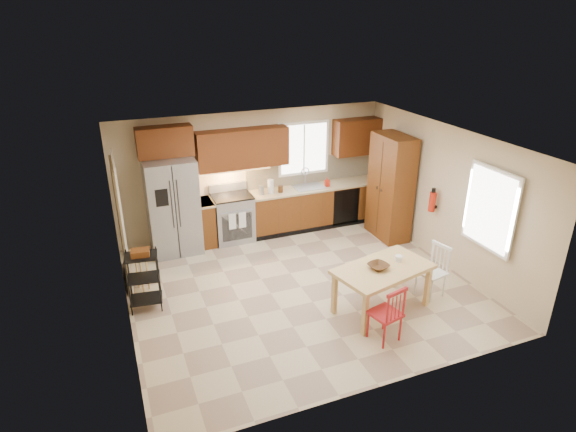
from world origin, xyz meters
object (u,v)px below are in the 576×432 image
Objects in this scene: range_stove at (233,218)px; chair_red at (385,313)px; pantry at (390,187)px; fire_extinguisher at (432,202)px; table_jar at (398,260)px; table_bowl at (378,269)px; refrigerator at (173,207)px; soap_bottle at (327,182)px; bar_stool at (139,273)px; utility_cart at (144,281)px; chair_white at (431,272)px; dining_table at (382,289)px.

range_stove reaches higher than chair_red.
pantry reaches higher than fire_extinguisher.
table_bowl is at bearing -167.47° from table_jar.
refrigerator is 3.18m from soap_bottle.
bar_stool is at bearing -145.57° from range_stove.
table_bowl is at bearing -125.93° from pantry.
utility_cart is (-3.01, 2.03, 0.05)m from chair_red.
fire_extinguisher is at bearing 37.97° from table_jar.
soap_bottle is 3.07m from table_jar.
range_stove is 3.98m from chair_white.
range_stove is at bearing 100.90° from dining_table.
table_bowl is (-0.68, -3.14, -0.27)m from soap_bottle.
chair_white is at bearing -52.97° from range_stove.
table_bowl is 0.42× the size of bar_stool.
bar_stool is at bearing -122.07° from refrigerator.
pantry reaches higher than table_jar.
refrigerator reaches higher than bar_stool.
utility_cart reaches higher than chair_white.
dining_table is (1.45, -3.23, -0.10)m from range_stove.
chair_red is 3.63m from utility_cart.
bar_stool is (-3.98, -1.25, -0.64)m from soap_bottle.
refrigerator is 2.10× the size of chair_red.
fire_extinguisher reaches higher than range_stove.
refrigerator is at bearing 167.38° from pantry.
dining_table is at bearing -145.46° from fire_extinguisher.
table_bowl is (-1.63, -2.24, -0.32)m from pantry.
table_bowl is at bearing 79.49° from chair_white.
pantry is at bearing 100.78° from fire_extinguisher.
soap_bottle is at bearing -6.48° from chair_white.
pantry is 4.99m from bar_stool.
pantry is at bearing -4.26° from bar_stool.
chair_red is 1.05m from table_jar.
chair_white is 1.22× the size of bar_stool.
soap_bottle reaches higher than table_jar.
chair_red is at bearing -111.63° from table_bowl.
refrigerator is 4.46m from chair_red.
table_jar is 3.91m from utility_cart.
dining_table is at bearing -65.85° from range_stove.
fire_extinguisher is (3.18, -2.04, 0.64)m from range_stove.
fire_extinguisher is 0.24× the size of dining_table.
table_jar is (-0.26, -3.05, -0.24)m from soap_bottle.
chair_red is at bearing -74.20° from range_stove.
bar_stool is (-3.05, 2.54, -0.08)m from chair_red.
fire_extinguisher is at bearing -59.47° from soap_bottle.
pantry is 2.19× the size of utility_cart.
chair_white reaches higher than dining_table.
fire_extinguisher is (1.15, -1.95, 0.10)m from soap_bottle.
pantry is 17.63× the size of table_jar.
pantry is at bearing 54.07° from table_bowl.
soap_bottle is 0.27× the size of bar_stool.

